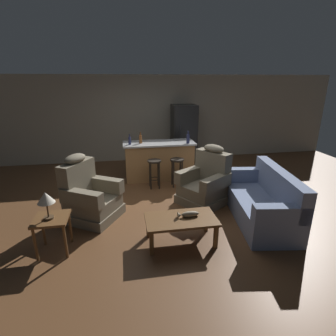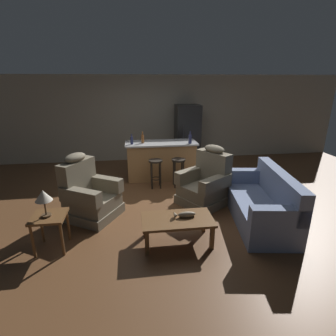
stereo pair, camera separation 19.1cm
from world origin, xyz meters
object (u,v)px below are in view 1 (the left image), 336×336
object	(u,v)px
bottle_tall_green	(130,141)
bottle_wine_dark	(140,139)
coffee_table	(181,221)
recliner_near_island	(205,183)
kitchen_island	(159,160)
bar_stool_left	(154,169)
table_lamp	(46,199)
bar_stool_right	(177,167)
recliner_near_lamp	(89,196)
end_table	(52,224)
refrigerator	(184,135)
couch	(263,202)
bottle_short_amber	(188,139)
fish_figurine	(188,214)

from	to	relation	value
bottle_tall_green	bottle_wine_dark	xyz separation A→B (m)	(0.27, 0.09, 0.01)
coffee_table	recliner_near_island	world-z (taller)	recliner_near_island
coffee_table	kitchen_island	bearing A→B (deg)	88.55
kitchen_island	bar_stool_left	size ratio (longest dim) A/B	2.65
table_lamp	bar_stool_right	distance (m)	3.24
recliner_near_lamp	end_table	xyz separation A→B (m)	(-0.42, -0.97, 0.04)
refrigerator	bottle_wine_dark	xyz separation A→B (m)	(-1.39, -1.21, 0.18)
couch	table_lamp	xyz separation A→B (m)	(-3.55, -0.37, 0.53)
end_table	refrigerator	bearing A→B (deg)	54.08
recliner_near_lamp	bottle_short_amber	distance (m)	2.85
recliner_near_island	couch	bearing A→B (deg)	99.23
recliner_near_island	table_lamp	size ratio (longest dim) A/B	2.93
end_table	bottle_wine_dark	bearing A→B (deg)	61.56
end_table	bottle_wine_dark	world-z (taller)	bottle_wine_dark
bottle_wine_dark	refrigerator	bearing A→B (deg)	41.05
kitchen_island	bar_stool_right	size ratio (longest dim) A/B	2.65
fish_figurine	refrigerator	xyz separation A→B (m)	(0.88, 4.09, 0.42)
recliner_near_lamp	bottle_tall_green	world-z (taller)	bottle_tall_green
bottle_short_amber	recliner_near_lamp	bearing A→B (deg)	-144.34
table_lamp	kitchen_island	distance (m)	3.49
fish_figurine	bar_stool_left	xyz separation A→B (m)	(-0.24, 2.26, 0.01)
recliner_near_island	bar_stool_left	bearing A→B (deg)	-79.19
table_lamp	kitchen_island	size ratio (longest dim) A/B	0.23
kitchen_island	refrigerator	distance (m)	1.57
refrigerator	couch	bearing A→B (deg)	-80.38
couch	refrigerator	bearing A→B (deg)	-71.66
bar_stool_left	bottle_tall_green	bearing A→B (deg)	135.12
end_table	table_lamp	world-z (taller)	table_lamp
recliner_near_lamp	bottle_tall_green	size ratio (longest dim) A/B	4.66
bar_stool_right	bottle_short_amber	size ratio (longest dim) A/B	2.23
bottle_tall_green	bottle_wine_dark	size ratio (longest dim) A/B	0.92
bottle_wine_dark	couch	bearing A→B (deg)	-50.69
table_lamp	bottle_tall_green	xyz separation A→B (m)	(1.27, 2.73, 0.18)
couch	bar_stool_right	distance (m)	2.20
bottle_tall_green	bottle_wine_dark	world-z (taller)	bottle_wine_dark
bar_stool_left	bottle_wine_dark	xyz separation A→B (m)	(-0.26, 0.62, 0.58)
table_lamp	bar_stool_left	distance (m)	2.87
coffee_table	table_lamp	bearing A→B (deg)	177.76
recliner_near_island	table_lamp	distance (m)	3.04
couch	bar_stool_left	distance (m)	2.54
bar_stool_right	coffee_table	bearing A→B (deg)	-100.31
recliner_near_island	kitchen_island	bearing A→B (deg)	-98.66
couch	bar_stool_right	world-z (taller)	couch
fish_figurine	bottle_short_amber	distance (m)	2.81
table_lamp	bottle_tall_green	distance (m)	3.01
kitchen_island	bar_stool_right	bearing A→B (deg)	-61.62
recliner_near_lamp	end_table	bearing A→B (deg)	-82.51
recliner_near_island	bottle_wine_dark	bearing A→B (deg)	-86.38
couch	bottle_tall_green	xyz separation A→B (m)	(-2.28, 2.36, 0.71)
coffee_table	bottle_wine_dark	size ratio (longest dim) A/B	3.91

